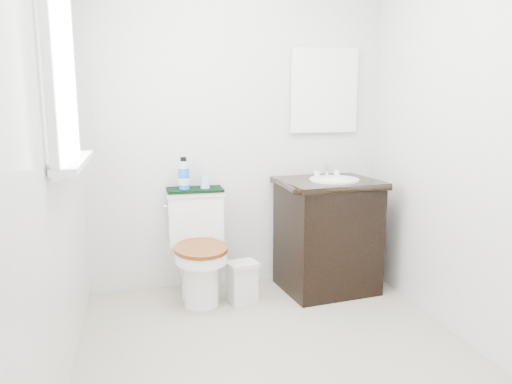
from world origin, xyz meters
name	(u,v)px	position (x,y,z in m)	size (l,w,h in m)	color
floor	(281,358)	(0.00, 0.00, 0.00)	(2.40, 2.40, 0.00)	#A19782
wall_back	(237,125)	(0.00, 1.20, 1.20)	(2.40, 2.40, 0.00)	silver
wall_front	(407,172)	(0.00, -1.20, 1.20)	(2.40, 2.40, 0.00)	silver
wall_left	(49,142)	(-1.10, 0.00, 1.20)	(2.40, 2.40, 0.00)	silver
wall_right	(475,134)	(1.10, 0.00, 1.20)	(2.40, 2.40, 0.00)	silver
window	(59,66)	(-1.07, 0.25, 1.55)	(0.02, 0.70, 0.90)	white
mirror	(324,91)	(0.66, 1.18, 1.45)	(0.50, 0.02, 0.60)	silver
toilet	(198,252)	(-0.33, 0.97, 0.33)	(0.40, 0.61, 0.75)	white
vanity	(327,232)	(0.61, 0.90, 0.43)	(0.74, 0.66, 0.92)	black
trash_bin	(242,282)	(-0.05, 0.80, 0.15)	(0.23, 0.20, 0.29)	silver
towel	(195,190)	(-0.33, 1.09, 0.76)	(0.39, 0.22, 0.02)	black
mouthwash_bottle	(184,174)	(-0.41, 1.09, 0.87)	(0.08, 0.08, 0.23)	blue
cup	(205,183)	(-0.26, 1.08, 0.81)	(0.07, 0.07, 0.08)	#91CFEE
soap_bar	(321,176)	(0.59, 1.02, 0.83)	(0.06, 0.04, 0.02)	#19727A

